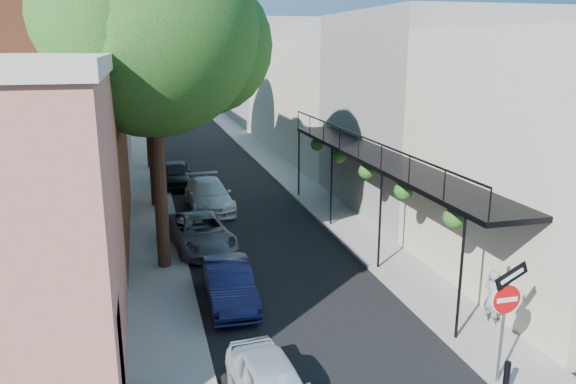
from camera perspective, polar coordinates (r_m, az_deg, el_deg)
road_surface at (r=39.60m, az=-8.30°, el=3.54°), size 6.00×64.00×0.01m
sidewalk_left at (r=39.36m, az=-14.10°, el=3.27°), size 2.00×64.00×0.12m
sidewalk_right at (r=40.22m, az=-2.62°, el=3.93°), size 2.00×64.00×0.12m
buildings_left at (r=37.83m, az=-22.68°, el=9.63°), size 10.10×59.10×12.00m
buildings_right at (r=40.50m, az=4.49°, el=10.21°), size 9.80×55.00×10.00m
sign_post at (r=13.33m, az=21.28°, el=-10.55°), size 0.89×0.17×2.99m
bollard at (r=13.61m, az=21.30°, el=-17.24°), size 0.14×0.14×0.80m
oak_near at (r=18.94m, az=-12.41°, el=15.47°), size 7.48×6.80×11.42m
oak_mid at (r=26.90m, az=-13.26°, el=13.31°), size 6.60×6.00×10.20m
oak_far at (r=35.94m, az=-13.77°, el=15.42°), size 7.70×7.00×11.90m
parked_car_b at (r=17.02m, az=-6.02°, el=-9.24°), size 1.38×3.81×1.25m
parked_car_c at (r=21.63m, az=-8.89°, el=-4.07°), size 2.62×4.73×1.25m
parked_car_d at (r=26.67m, az=-8.05°, el=-0.31°), size 2.09×4.82×1.38m
parked_car_e at (r=31.40m, az=-11.33°, el=1.80°), size 1.90×4.14×1.37m
pedestrian at (r=16.36m, az=20.07°, el=-10.02°), size 0.49×0.64×1.58m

